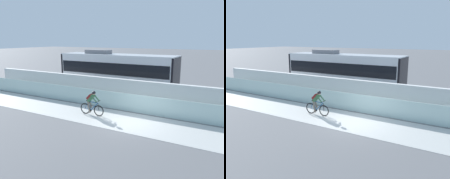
{
  "view_description": "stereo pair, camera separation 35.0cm",
  "coord_description": "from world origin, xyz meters",
  "views": [
    {
      "loc": [
        5.27,
        -11.72,
        4.83
      ],
      "look_at": [
        -2.57,
        2.35,
        1.25
      ],
      "focal_mm": 36.69,
      "sensor_mm": 36.0,
      "label": 1
    },
    {
      "loc": [
        5.57,
        -11.55,
        4.83
      ],
      "look_at": [
        -2.57,
        2.35,
        1.25
      ],
      "focal_mm": 36.69,
      "sensor_mm": 36.0,
      "label": 2
    }
  ],
  "objects": [
    {
      "name": "tram_rail_near",
      "position": [
        0.0,
        6.13,
        0.0
      ],
      "size": [
        32.0,
        0.08,
        0.01
      ],
      "primitive_type": "cube",
      "color": "#595654",
      "rests_on": "ground"
    },
    {
      "name": "ground_plane",
      "position": [
        0.0,
        0.0,
        0.0
      ],
      "size": [
        200.0,
        200.0,
        0.0
      ],
      "primitive_type": "plane",
      "color": "slate"
    },
    {
      "name": "tram_rail_far",
      "position": [
        0.0,
        7.57,
        0.0
      ],
      "size": [
        32.0,
        0.08,
        0.01
      ],
      "primitive_type": "cube",
      "color": "#595654",
      "rests_on": "ground"
    },
    {
      "name": "tram",
      "position": [
        -4.6,
        6.85,
        1.89
      ],
      "size": [
        11.06,
        2.54,
        3.81
      ],
      "color": "silver",
      "rests_on": "ground"
    },
    {
      "name": "cyclist_on_bike",
      "position": [
        -2.76,
        -0.0,
        0.8
      ],
      "size": [
        1.77,
        0.58,
        1.61
      ],
      "color": "black",
      "rests_on": "ground"
    },
    {
      "name": "glass_parapet",
      "position": [
        0.0,
        1.85,
        0.61
      ],
      "size": [
        32.0,
        0.05,
        1.22
      ],
      "primitive_type": "cube",
      "color": "silver",
      "rests_on": "ground"
    },
    {
      "name": "concrete_barrier_wall",
      "position": [
        0.0,
        3.65,
        0.92
      ],
      "size": [
        32.0,
        0.36,
        1.83
      ],
      "primitive_type": "cube",
      "color": "silver",
      "rests_on": "ground"
    },
    {
      "name": "bike_path_deck",
      "position": [
        0.0,
        0.0,
        0.01
      ],
      "size": [
        32.0,
        3.2,
        0.01
      ],
      "primitive_type": "cube",
      "color": "beige",
      "rests_on": "ground"
    }
  ]
}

